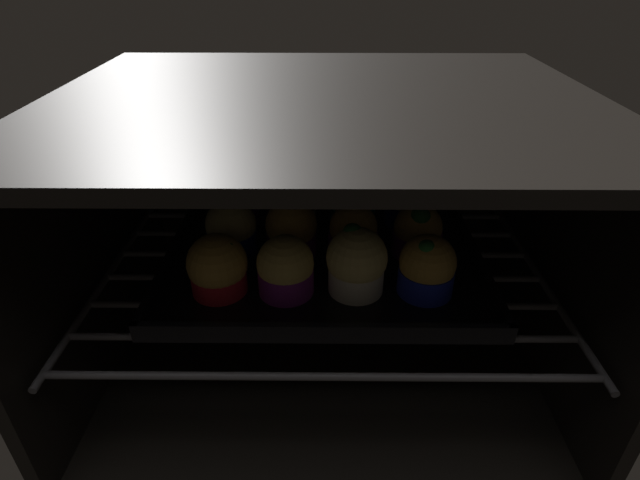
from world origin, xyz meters
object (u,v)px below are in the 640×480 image
(muffin_row0_col2, at_px, (353,263))
(muffin_row2_col1, at_px, (290,199))
(muffin_row0_col1, at_px, (282,269))
(muffin_row2_col2, at_px, (350,204))
(muffin_row2_col0, at_px, (233,200))
(muffin_row1_col0, at_px, (228,229))
(muffin_row1_col2, at_px, (350,232))
(muffin_row0_col0, at_px, (214,267))
(muffin_row0_col3, at_px, (423,268))
(baking_tray, at_px, (320,255))
(muffin_row1_col3, at_px, (414,232))
(muffin_row2_col3, at_px, (404,200))
(muffin_row1_col1, at_px, (288,230))

(muffin_row0_col2, distance_m, muffin_row2_col1, 0.18)
(muffin_row0_col1, relative_size, muffin_row2_col2, 1.02)
(muffin_row2_col0, bearing_deg, muffin_row1_col0, -85.73)
(muffin_row1_col2, bearing_deg, muffin_row0_col0, -153.04)
(muffin_row1_col0, bearing_deg, muffin_row0_col0, -91.11)
(muffin_row0_col3, bearing_deg, muffin_row0_col0, 179.95)
(muffin_row0_col0, relative_size, muffin_row1_col2, 1.00)
(muffin_row0_col1, height_order, muffin_row0_col2, muffin_row0_col2)
(muffin_row0_col2, bearing_deg, muffin_row2_col1, 115.95)
(baking_tray, xyz_separation_m, muffin_row0_col2, (0.04, -0.08, 0.04))
(muffin_row1_col0, bearing_deg, muffin_row2_col1, 47.88)
(muffin_row1_col3, relative_size, muffin_row2_col1, 0.91)
(muffin_row0_col1, bearing_deg, muffin_row2_col1, 89.98)
(muffin_row0_col3, bearing_deg, muffin_row2_col0, 145.82)
(muffin_row2_col1, distance_m, muffin_row2_col3, 0.16)
(muffin_row1_col2, bearing_deg, muffin_row2_col2, 87.58)
(muffin_row2_col0, relative_size, muffin_row2_col3, 1.03)
(muffin_row1_col1, xyz_separation_m, muffin_row2_col0, (-0.08, 0.08, 0.00))
(muffin_row1_col2, xyz_separation_m, muffin_row2_col3, (0.08, 0.09, 0.00))
(muffin_row0_col1, height_order, muffin_row1_col0, muffin_row1_col0)
(muffin_row0_col1, xyz_separation_m, muffin_row1_col0, (-0.07, 0.08, 0.00))
(muffin_row0_col3, distance_m, muffin_row2_col3, 0.16)
(baking_tray, height_order, muffin_row0_col0, muffin_row0_col0)
(muffin_row0_col1, distance_m, muffin_row2_col0, 0.18)
(muffin_row2_col1, relative_size, muffin_row2_col3, 1.05)
(muffin_row2_col3, bearing_deg, muffin_row2_col0, -179.10)
(muffin_row2_col3, bearing_deg, baking_tray, -144.81)
(muffin_row0_col3, xyz_separation_m, muffin_row2_col2, (-0.07, 0.16, -0.00))
(muffin_row0_col2, height_order, muffin_row2_col0, muffin_row0_col2)
(muffin_row2_col1, bearing_deg, baking_tray, -63.21)
(muffin_row0_col2, height_order, muffin_row0_col3, muffin_row0_col2)
(muffin_row1_col0, bearing_deg, muffin_row0_col2, -27.65)
(muffin_row1_col3, bearing_deg, muffin_row1_col1, -179.18)
(muffin_row1_col2, height_order, muffin_row2_col2, muffin_row1_col2)
(muffin_row0_col0, height_order, muffin_row1_col2, same)
(muffin_row0_col1, height_order, muffin_row2_col0, muffin_row2_col0)
(muffin_row0_col0, xyz_separation_m, muffin_row0_col2, (0.15, 0.00, 0.01))
(baking_tray, height_order, muffin_row2_col2, muffin_row2_col2)
(muffin_row1_col0, distance_m, muffin_row1_col1, 0.08)
(muffin_row0_col3, xyz_separation_m, muffin_row1_col1, (-0.16, 0.08, 0.00))
(muffin_row0_col2, relative_size, muffin_row1_col0, 1.08)
(baking_tray, bearing_deg, muffin_row1_col1, -176.06)
(muffin_row1_col3, xyz_separation_m, muffin_row2_col2, (-0.08, 0.08, -0.00))
(muffin_row0_col2, distance_m, muffin_row1_col3, 0.11)
(muffin_row1_col1, bearing_deg, muffin_row0_col0, -134.45)
(muffin_row1_col2, bearing_deg, muffin_row2_col1, 132.54)
(muffin_row1_col1, bearing_deg, baking_tray, 3.94)
(muffin_row0_col1, height_order, muffin_row2_col2, muffin_row0_col1)
(muffin_row0_col0, height_order, muffin_row0_col2, muffin_row0_col2)
(baking_tray, xyz_separation_m, muffin_row0_col0, (-0.12, -0.08, 0.04))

